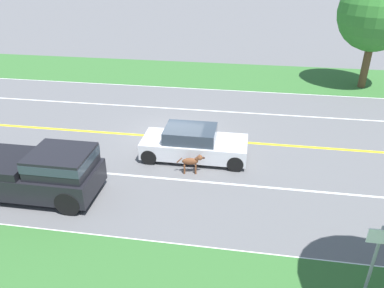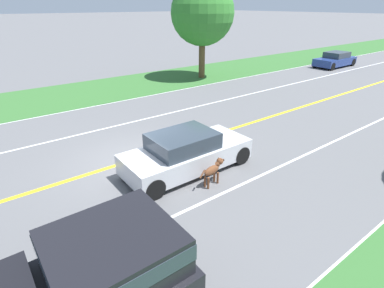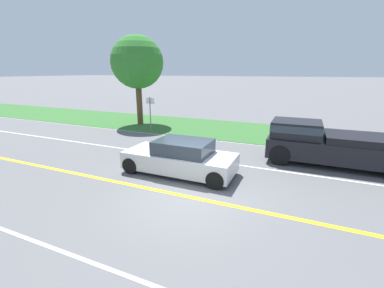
# 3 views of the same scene
# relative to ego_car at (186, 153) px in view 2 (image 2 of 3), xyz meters

# --- Properties ---
(ground_plane) EXTENTS (400.00, 400.00, 0.00)m
(ground_plane) POSITION_rel_ego_car_xyz_m (-1.70, -1.17, -0.64)
(ground_plane) COLOR #5B5B5E
(centre_divider_line) EXTENTS (0.18, 160.00, 0.01)m
(centre_divider_line) POSITION_rel_ego_car_xyz_m (-1.70, -1.17, -0.63)
(centre_divider_line) COLOR yellow
(centre_divider_line) RESTS_ON ground
(lane_edge_line_left) EXTENTS (0.14, 160.00, 0.01)m
(lane_edge_line_left) POSITION_rel_ego_car_xyz_m (-8.70, -1.17, -0.63)
(lane_edge_line_left) COLOR white
(lane_edge_line_left) RESTS_ON ground
(lane_dash_same_dir) EXTENTS (0.10, 160.00, 0.01)m
(lane_dash_same_dir) POSITION_rel_ego_car_xyz_m (1.80, -1.17, -0.63)
(lane_dash_same_dir) COLOR white
(lane_dash_same_dir) RESTS_ON ground
(lane_dash_oncoming) EXTENTS (0.10, 160.00, 0.01)m
(lane_dash_oncoming) POSITION_rel_ego_car_xyz_m (-5.20, -1.17, -0.63)
(lane_dash_oncoming) COLOR white
(lane_dash_oncoming) RESTS_ON ground
(grass_verge_left) EXTENTS (6.00, 160.00, 0.03)m
(grass_verge_left) POSITION_rel_ego_car_xyz_m (-11.70, -1.17, -0.62)
(grass_verge_left) COLOR #33662D
(grass_verge_left) RESTS_ON ground
(ego_car) EXTENTS (1.82, 4.34, 1.36)m
(ego_car) POSITION_rel_ego_car_xyz_m (0.00, 0.00, 0.00)
(ego_car) COLOR silver
(ego_car) RESTS_ON ground
(dog) EXTENTS (0.32, 1.10, 0.82)m
(dog) POSITION_rel_ego_car_xyz_m (1.23, 0.13, -0.12)
(dog) COLOR brown
(dog) RESTS_ON ground
(oncoming_car) EXTENTS (1.81, 4.28, 1.27)m
(oncoming_car) POSITION_rel_ego_car_xyz_m (-6.91, 21.42, -0.04)
(oncoming_car) COLOR navy
(oncoming_car) RESTS_ON ground
(roadside_tree_left_near) EXTENTS (4.45, 4.45, 6.76)m
(roadside_tree_left_near) POSITION_rel_ego_car_xyz_m (-10.60, 9.16, 3.88)
(roadside_tree_left_near) COLOR brown
(roadside_tree_left_near) RESTS_ON ground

